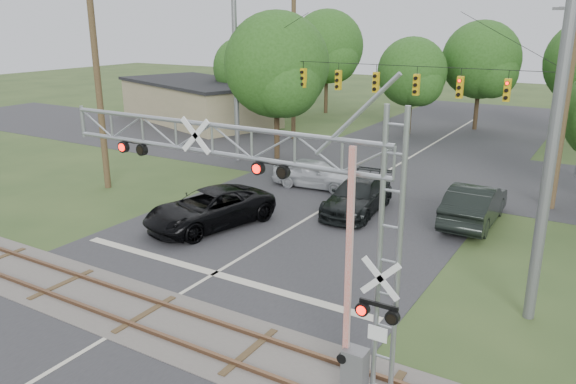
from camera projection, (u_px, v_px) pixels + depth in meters
The scene contains 13 objects.
ground at pixel (94, 346), 16.00m from camera, with size 160.00×160.00×0.00m, color #2E431F.
road_main at pixel (280, 235), 24.17m from camera, with size 14.00×90.00×0.02m, color #2B2B2D.
road_cross at pixel (396, 166), 35.62m from camera, with size 90.00×12.00×0.02m, color #2B2B2D.
railroad_track at pixel (145, 315), 17.62m from camera, with size 90.00×3.20×0.17m.
crossing_gantry at pixel (272, 212), 13.54m from camera, with size 10.13×0.93×7.26m.
traffic_signal_span at pixel (391, 81), 30.23m from camera, with size 19.34×0.36×11.50m.
pickup_black at pixel (209, 208), 25.03m from camera, with size 2.78×6.04×1.68m, color black.
car_dark at pixel (358, 196), 26.93m from camera, with size 2.23×5.49×1.59m, color black.
sedan_silver at pixel (315, 173), 30.90m from camera, with size 1.86×4.63×1.58m, color #ADB1B5.
suv_dark at pixel (474, 204), 25.39m from camera, with size 1.94×5.56×1.83m, color black.
commercial_building at pixel (198, 101), 50.84m from camera, with size 17.53×12.81×3.67m.
utility_poles at pixel (435, 68), 30.89m from camera, with size 25.66×28.67×13.89m.
treeline at pixel (438, 64), 43.70m from camera, with size 49.11×25.67×9.92m.
Camera 1 is at (11.98, -9.11, 8.91)m, focal length 35.00 mm.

